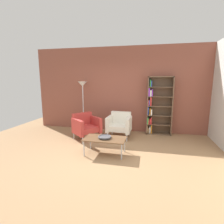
{
  "coord_description": "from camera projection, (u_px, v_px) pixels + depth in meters",
  "views": [
    {
      "loc": [
        0.93,
        -3.55,
        1.77
      ],
      "look_at": [
        -0.04,
        0.84,
        0.95
      ],
      "focal_mm": 27.75,
      "sensor_mm": 36.0,
      "label": 1
    }
  ],
  "objects": [
    {
      "name": "coffee_table_low",
      "position": [
        105.0,
        139.0,
        4.18
      ],
      "size": [
        1.0,
        0.56,
        0.4
      ],
      "color": "brown",
      "rests_on": "ground_plane"
    },
    {
      "name": "armchair_corner_red",
      "position": [
        119.0,
        124.0,
        5.45
      ],
      "size": [
        0.75,
        0.69,
        0.78
      ],
      "rotation": [
        0.0,
        0.0,
        -0.04
      ],
      "color": "white",
      "rests_on": "ground_plane"
    },
    {
      "name": "armchair_spare_guest",
      "position": [
        86.0,
        126.0,
        5.28
      ],
      "size": [
        0.94,
        0.95,
        0.78
      ],
      "rotation": [
        0.0,
        0.0,
        0.87
      ],
      "color": "#B73833",
      "rests_on": "ground_plane"
    },
    {
      "name": "bookshelf_tall",
      "position": [
        157.0,
        106.0,
        5.67
      ],
      "size": [
        0.8,
        0.3,
        1.9
      ],
      "color": "brown",
      "rests_on": "ground_plane"
    },
    {
      "name": "decorative_bowl",
      "position": [
        105.0,
        137.0,
        4.16
      ],
      "size": [
        0.32,
        0.32,
        0.05
      ],
      "color": "#4C4C51",
      "rests_on": "coffee_table_low"
    },
    {
      "name": "brick_back_panel",
      "position": [
        123.0,
        90.0,
        6.03
      ],
      "size": [
        6.4,
        0.12,
        2.9
      ],
      "primitive_type": "cube",
      "color": "brown",
      "rests_on": "ground_plane"
    },
    {
      "name": "floor_lamp_torchiere",
      "position": [
        83.0,
        90.0,
        5.97
      ],
      "size": [
        0.32,
        0.32,
        1.74
      ],
      "color": "silver",
      "rests_on": "ground_plane"
    },
    {
      "name": "ground_plane",
      "position": [
        106.0,
        160.0,
        3.93
      ],
      "size": [
        8.32,
        8.32,
        0.0
      ],
      "primitive_type": "plane",
      "color": "#9E7751"
    }
  ]
}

